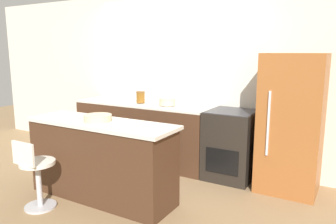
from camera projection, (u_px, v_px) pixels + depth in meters
name	position (u px, v px, depth m)	size (l,w,h in m)	color
ground_plane	(150.00, 170.00, 4.75)	(14.00, 14.00, 0.00)	#8E704C
wall_back	(173.00, 77.00, 5.09)	(8.00, 0.06, 2.60)	beige
back_counter	(144.00, 132.00, 5.11)	(2.20, 0.63, 0.93)	#422819
kitchen_island	(101.00, 160.00, 3.80)	(1.85, 0.58, 0.92)	#422819
oven_range	(231.00, 145.00, 4.41)	(0.62, 0.64, 0.93)	black
refrigerator	(291.00, 124.00, 3.96)	(0.70, 0.68, 1.68)	#995628
stool_chair	(36.00, 175.00, 3.54)	(0.38, 0.38, 0.79)	#B7B7BC
kettle	(110.00, 95.00, 5.29)	(0.17, 0.17, 0.21)	silver
mixing_bowl	(167.00, 102.00, 4.76)	(0.24, 0.24, 0.10)	#C1B28E
canister_jar	(141.00, 97.00, 4.99)	(0.14, 0.14, 0.17)	brown
fruit_bowl	(98.00, 118.00, 3.74)	(0.32, 0.32, 0.07)	#C1B28E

